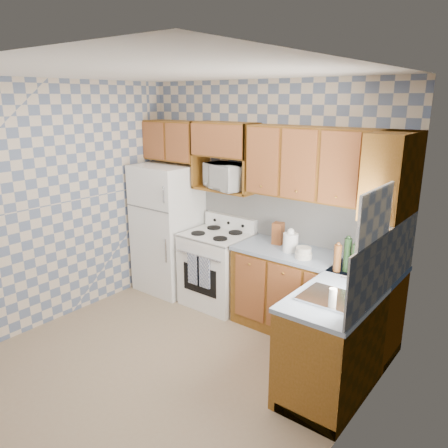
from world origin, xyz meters
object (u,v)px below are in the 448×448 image
Objects in this scene: refrigerator at (168,228)px; stove_body at (217,269)px; microwave at (227,176)px; electric_kettle at (290,243)px.

stove_body is (0.80, 0.03, -0.39)m from refrigerator.
microwave is (0.05, 0.14, 1.15)m from stove_body.
electric_kettle is at bearing 0.02° from refrigerator.
stove_body is 1.64× the size of microwave.
microwave is 1.15m from electric_kettle.
microwave is at bearing 170.25° from electric_kettle.
refrigerator is 1.87× the size of stove_body.
stove_body is at bearing 178.64° from electric_kettle.
electric_kettle is (1.03, -0.02, 0.57)m from stove_body.
stove_body is at bearing 1.78° from refrigerator.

